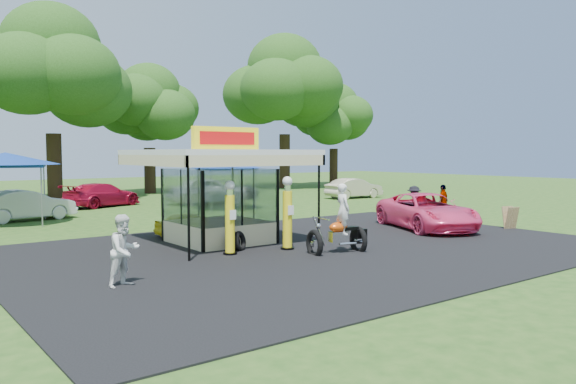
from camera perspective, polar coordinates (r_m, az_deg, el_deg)
name	(u,v)px	position (r m, az deg, el deg)	size (l,w,h in m)	color
ground	(356,257)	(17.85, 6.93, -6.58)	(120.00, 120.00, 0.00)	#244B17
asphalt_apron	(315,248)	(19.31, 2.76, -5.70)	(20.00, 14.00, 0.04)	black
gas_station_kiosk	(219,194)	(20.38, -6.99, -0.22)	(5.40, 5.40, 4.18)	white
gas_pump_left	(230,220)	(17.93, -5.92, -2.81)	(0.45, 0.45, 2.40)	black
gas_pump_right	(287,215)	(18.78, -0.06, -2.35)	(0.46, 0.46, 2.49)	black
motorcycle	(341,225)	(18.34, 5.38, -3.38)	(2.07, 1.26, 2.36)	black
spare_tires	(237,241)	(18.78, -5.18, -4.98)	(0.87, 0.80, 0.71)	black
a_frame_sign	(510,218)	(25.82, 21.64, -2.46)	(0.59, 0.65, 0.97)	#593819
kiosk_car	(191,224)	(22.43, -9.82, -3.20)	(1.13, 2.82, 0.96)	yellow
pink_sedan	(427,212)	(24.62, 13.92, -1.94)	(2.57, 5.57, 1.55)	#FE4580
spectator_west	(125,251)	(14.29, -16.27, -5.75)	(0.87, 0.67, 1.78)	white
spectator_east_a	(414,204)	(27.00, 12.68, -1.21)	(1.12, 0.64, 1.73)	black
spectator_east_b	(443,202)	(28.85, 15.48, -0.95)	(1.00, 0.42, 1.71)	gray
bg_car_a	(26,205)	(29.91, -25.08, -1.23)	(1.57, 4.51, 1.48)	silver
bg_car_b	(102,195)	(35.88, -18.35, -0.28)	(2.03, 4.98, 1.45)	#AD0D2C
bg_car_c	(208,190)	(36.26, -8.14, 0.16)	(2.05, 5.09, 1.73)	silver
bg_car_d	(226,190)	(40.08, -6.30, 0.24)	(2.20, 4.76, 1.32)	#4D4D4F
bg_car_e	(354,188)	(40.83, 6.73, 0.39)	(1.51, 4.34, 1.43)	#BCB190
tent_west	(5,159)	(28.65, -26.78, 2.99)	(4.71, 4.71, 3.29)	gray
tent_east	(226,164)	(32.81, -6.33, 2.81)	(4.11, 4.11, 2.88)	gray
oak_far_c	(52,79)	(41.32, -22.86, 10.55)	(10.97, 10.97, 12.93)	black
oak_far_d	(149,113)	(46.86, -13.94, 7.84)	(8.57, 8.57, 10.21)	black
oak_far_e	(285,92)	(52.51, -0.34, 10.10)	(11.65, 11.65, 13.86)	black
oak_far_f	(334,121)	(56.73, 4.68, 7.20)	(8.34, 8.34, 10.05)	black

